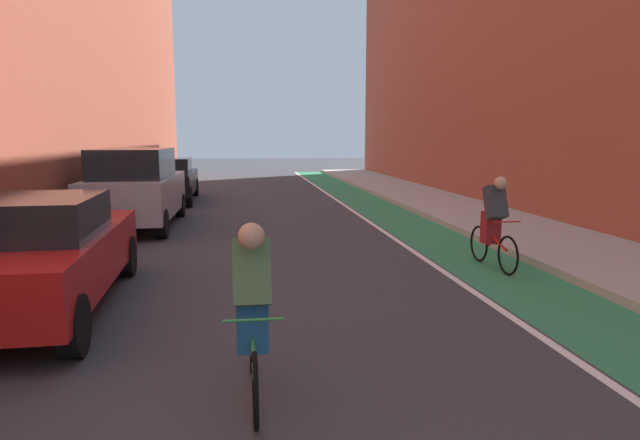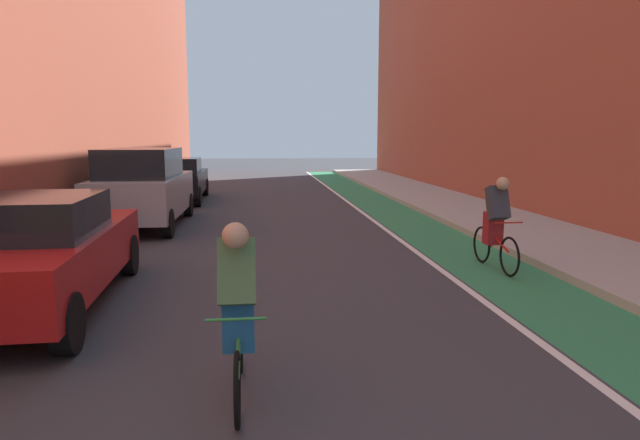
% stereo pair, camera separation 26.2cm
% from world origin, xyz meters
% --- Properties ---
extents(ground_plane, '(90.60, 90.60, 0.00)m').
position_xyz_m(ground_plane, '(0.00, 16.59, 0.00)').
color(ground_plane, '#38383D').
extents(bike_lane_paint, '(1.60, 41.18, 0.00)m').
position_xyz_m(bike_lane_paint, '(3.57, 18.59, 0.00)').
color(bike_lane_paint, '#2D8451').
rests_on(bike_lane_paint, ground).
extents(lane_divider_stripe, '(0.12, 41.18, 0.00)m').
position_xyz_m(lane_divider_stripe, '(2.67, 18.59, 0.00)').
color(lane_divider_stripe, white).
rests_on(lane_divider_stripe, ground).
extents(sidewalk_right, '(2.89, 41.18, 0.14)m').
position_xyz_m(sidewalk_right, '(5.82, 18.59, 0.07)').
color(sidewalk_right, '#A8A59E').
rests_on(sidewalk_right, ground).
extents(parked_sedan_red, '(1.99, 4.63, 1.53)m').
position_xyz_m(parked_sedan_red, '(-3.32, 10.81, 0.79)').
color(parked_sedan_red, red).
rests_on(parked_sedan_red, ground).
extents(parked_suv_silver, '(1.98, 4.60, 1.98)m').
position_xyz_m(parked_suv_silver, '(-3.33, 17.70, 1.02)').
color(parked_suv_silver, '#9EA0A8').
rests_on(parked_suv_silver, ground).
extents(parked_sedan_black, '(2.04, 4.68, 1.53)m').
position_xyz_m(parked_sedan_black, '(-3.32, 23.41, 0.79)').
color(parked_sedan_black, black).
rests_on(parked_sedan_black, ground).
extents(cyclist_mid, '(0.48, 1.66, 1.58)m').
position_xyz_m(cyclist_mid, '(-0.62, 8.00, 0.84)').
color(cyclist_mid, black).
rests_on(cyclist_mid, ground).
extents(cyclist_trailing, '(0.48, 1.71, 1.61)m').
position_xyz_m(cyclist_trailing, '(3.61, 12.35, 0.85)').
color(cyclist_trailing, black).
rests_on(cyclist_trailing, ground).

